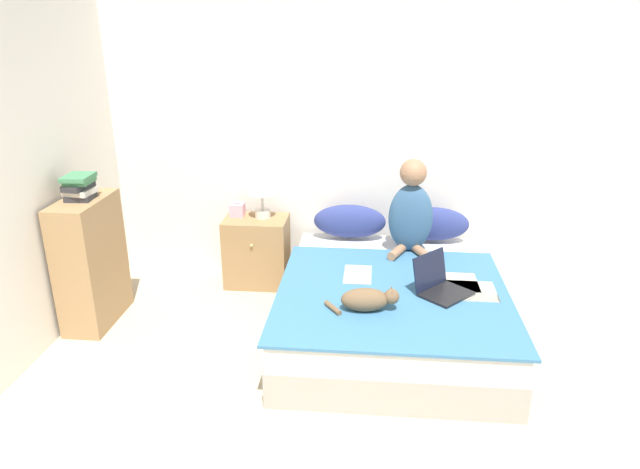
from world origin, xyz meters
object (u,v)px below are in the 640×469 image
object	(u,v)px
pillow_far	(432,224)
tissue_box	(237,209)
table_lamp	(262,185)
book_stack_top	(79,187)
bookshelf	(91,262)
cat_tabby	(368,299)
laptop_open	(440,285)
pillow_near	(350,221)
person_sitting	(411,211)
nightstand	(257,251)
bed	(391,308)

from	to	relation	value
pillow_far	tissue_box	world-z (taller)	tissue_box
table_lamp	book_stack_top	distance (m)	1.43
table_lamp	bookshelf	size ratio (longest dim) A/B	0.43
cat_tabby	tissue_box	world-z (taller)	tissue_box
laptop_open	table_lamp	world-z (taller)	table_lamp
pillow_near	person_sitting	bearing A→B (deg)	-27.43
nightstand	bookshelf	world-z (taller)	bookshelf
table_lamp	cat_tabby	bearing A→B (deg)	-54.18
bed	person_sitting	xyz separation A→B (m)	(0.15, 0.59, 0.56)
tissue_box	book_stack_top	distance (m)	1.32
bed	nightstand	world-z (taller)	nightstand
bed	person_sitting	bearing A→B (deg)	75.96
person_sitting	book_stack_top	distance (m)	2.49
pillow_near	nightstand	bearing A→B (deg)	-175.36
pillow_far	cat_tabby	distance (m)	1.41
bookshelf	bed	bearing A→B (deg)	0.02
person_sitting	cat_tabby	xyz separation A→B (m)	(-0.32, -1.05, -0.26)
bookshelf	book_stack_top	bearing A→B (deg)	-66.39
pillow_far	bookshelf	distance (m)	2.74
person_sitting	table_lamp	xyz separation A→B (m)	(-1.24, 0.23, 0.12)
person_sitting	cat_tabby	distance (m)	1.13
bed	bookshelf	world-z (taller)	bookshelf
bed	table_lamp	xyz separation A→B (m)	(-1.10, 0.81, 0.68)
person_sitting	table_lamp	size ratio (longest dim) A/B	1.79
bed	person_sitting	size ratio (longest dim) A/B	2.57
cat_tabby	laptop_open	xyz separation A→B (m)	(0.49, 0.30, -0.02)
person_sitting	laptop_open	xyz separation A→B (m)	(0.17, -0.75, -0.28)
bed	bookshelf	distance (m)	2.27
pillow_near	book_stack_top	xyz separation A→B (m)	(-1.91, -0.85, 0.50)
nightstand	table_lamp	distance (m)	0.60
tissue_box	book_stack_top	xyz separation A→B (m)	(-0.93, -0.84, 0.42)
bed	cat_tabby	size ratio (longest dim) A/B	3.98
person_sitting	bookshelf	distance (m)	2.49
pillow_near	cat_tabby	size ratio (longest dim) A/B	1.26
bed	tissue_box	size ratio (longest dim) A/B	13.87
pillow_far	pillow_near	bearing A→B (deg)	180.00
bed	pillow_far	world-z (taller)	pillow_far
bookshelf	laptop_open	bearing A→B (deg)	-3.73
pillow_far	cat_tabby	xyz separation A→B (m)	(-0.52, -1.31, -0.07)
table_lamp	bed	bearing A→B (deg)	-36.56
pillow_near	tissue_box	xyz separation A→B (m)	(-0.97, -0.00, 0.08)
nightstand	tissue_box	world-z (taller)	tissue_box
bookshelf	pillow_far	bearing A→B (deg)	17.94
pillow_far	nightstand	size ratio (longest dim) A/B	1.02
laptop_open	tissue_box	world-z (taller)	tissue_box
bed	cat_tabby	bearing A→B (deg)	-110.08
cat_tabby	nightstand	bearing A→B (deg)	123.26
pillow_near	cat_tabby	bearing A→B (deg)	-82.27
pillow_near	tissue_box	bearing A→B (deg)	-179.72
cat_tabby	laptop_open	size ratio (longest dim) A/B	1.09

